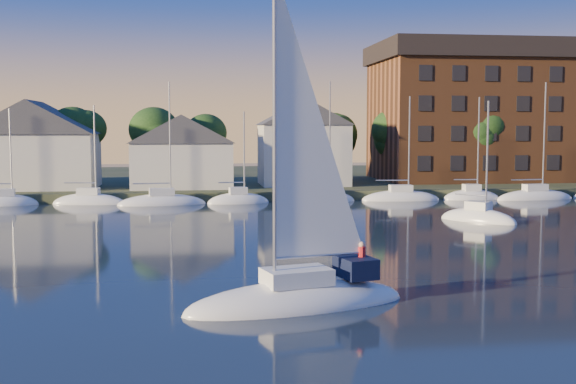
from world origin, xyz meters
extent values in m
plane|color=black|center=(0.00, 0.00, 0.00)|extent=(260.00, 260.00, 0.00)
cube|color=#313C23|center=(0.00, 75.00, 0.00)|extent=(160.00, 50.00, 2.00)
cube|color=brown|center=(0.00, 52.00, 0.00)|extent=(120.00, 3.00, 1.00)
cube|color=silver|center=(-22.00, 58.00, 4.00)|extent=(13.00, 9.00, 6.00)
cube|color=silver|center=(-6.00, 57.00, 3.50)|extent=(11.00, 8.00, 5.00)
cube|color=silver|center=(8.00, 59.00, 4.50)|extent=(10.00, 8.00, 7.00)
cube|color=brown|center=(34.00, 65.00, 8.50)|extent=(30.00, 16.00, 15.00)
cube|color=black|center=(34.00, 65.00, 17.20)|extent=(31.00, 17.00, 2.40)
cylinder|color=#382519|center=(-26.00, 63.00, 2.75)|extent=(0.50, 0.50, 3.50)
sphere|color=#193613|center=(-26.00, 63.00, 7.20)|extent=(5.40, 5.40, 5.40)
cylinder|color=#382519|center=(-18.00, 63.00, 2.75)|extent=(0.50, 0.50, 3.50)
sphere|color=#193613|center=(-18.00, 63.00, 7.20)|extent=(5.40, 5.40, 5.40)
cylinder|color=#382519|center=(-10.00, 63.00, 2.75)|extent=(0.50, 0.50, 3.50)
sphere|color=#193613|center=(-10.00, 63.00, 7.20)|extent=(5.40, 5.40, 5.40)
cylinder|color=#382519|center=(-2.00, 63.00, 2.75)|extent=(0.50, 0.50, 3.50)
sphere|color=#193613|center=(-2.00, 63.00, 7.20)|extent=(5.40, 5.40, 5.40)
cylinder|color=#382519|center=(6.00, 63.00, 2.75)|extent=(0.50, 0.50, 3.50)
sphere|color=#193613|center=(6.00, 63.00, 7.20)|extent=(5.40, 5.40, 5.40)
cylinder|color=#382519|center=(14.00, 63.00, 2.75)|extent=(0.50, 0.50, 3.50)
sphere|color=#193613|center=(14.00, 63.00, 7.20)|extent=(5.40, 5.40, 5.40)
cylinder|color=#382519|center=(22.00, 63.00, 2.75)|extent=(0.50, 0.50, 3.50)
sphere|color=#193613|center=(22.00, 63.00, 7.20)|extent=(5.40, 5.40, 5.40)
cylinder|color=#382519|center=(30.00, 63.00, 2.75)|extent=(0.50, 0.50, 3.50)
sphere|color=#193613|center=(30.00, 63.00, 7.20)|extent=(5.40, 5.40, 5.40)
cylinder|color=#382519|center=(38.00, 63.00, 2.75)|extent=(0.50, 0.50, 3.50)
sphere|color=#193613|center=(38.00, 63.00, 7.20)|extent=(5.40, 5.40, 5.40)
cylinder|color=#A5A8AD|center=(-23.25, 49.00, 5.95)|extent=(0.16, 0.16, 10.00)
ellipsoid|color=white|center=(-16.00, 49.00, 0.00)|extent=(7.50, 2.40, 2.20)
cube|color=white|center=(-16.00, 49.00, 1.30)|extent=(2.10, 1.32, 0.70)
cylinder|color=#A5A8AD|center=(-15.25, 49.00, 5.95)|extent=(0.16, 0.16, 10.00)
cylinder|color=#A5A8AD|center=(-16.82, 49.00, 2.15)|extent=(3.15, 0.12, 0.12)
ellipsoid|color=white|center=(-8.00, 49.00, 0.00)|extent=(7.50, 2.40, 2.20)
cube|color=white|center=(-8.00, 49.00, 1.30)|extent=(2.10, 1.32, 0.70)
cylinder|color=#A5A8AD|center=(-7.25, 49.00, 5.95)|extent=(0.16, 0.16, 10.00)
cylinder|color=#A5A8AD|center=(-8.82, 49.00, 2.15)|extent=(3.15, 0.12, 0.12)
ellipsoid|color=white|center=(0.00, 49.00, 0.00)|extent=(7.50, 2.40, 2.20)
cube|color=white|center=(0.00, 49.00, 1.30)|extent=(2.10, 1.32, 0.70)
cylinder|color=#A5A8AD|center=(0.75, 49.00, 5.95)|extent=(0.16, 0.16, 10.00)
cylinder|color=#A5A8AD|center=(-0.82, 49.00, 2.15)|extent=(3.15, 0.12, 0.12)
ellipsoid|color=white|center=(8.00, 49.00, 0.00)|extent=(7.50, 2.40, 2.20)
cube|color=white|center=(8.00, 49.00, 1.30)|extent=(2.10, 1.32, 0.70)
cylinder|color=#A5A8AD|center=(8.75, 49.00, 5.95)|extent=(0.16, 0.16, 10.00)
cylinder|color=#A5A8AD|center=(7.17, 49.00, 2.15)|extent=(3.15, 0.12, 0.12)
ellipsoid|color=white|center=(16.00, 49.00, 0.00)|extent=(7.50, 2.40, 2.20)
cube|color=white|center=(16.00, 49.00, 1.30)|extent=(2.10, 1.32, 0.70)
cylinder|color=#A5A8AD|center=(16.75, 49.00, 5.95)|extent=(0.16, 0.16, 10.00)
cylinder|color=#A5A8AD|center=(15.18, 49.00, 2.15)|extent=(3.15, 0.12, 0.12)
ellipsoid|color=white|center=(24.00, 49.00, 0.00)|extent=(7.50, 2.40, 2.20)
cube|color=white|center=(24.00, 49.00, 1.30)|extent=(2.10, 1.32, 0.70)
cylinder|color=#A5A8AD|center=(24.75, 49.00, 5.95)|extent=(0.16, 0.16, 10.00)
cylinder|color=#A5A8AD|center=(23.18, 49.00, 2.15)|extent=(3.15, 0.12, 0.12)
ellipsoid|color=white|center=(32.00, 49.00, 0.00)|extent=(7.50, 2.40, 2.20)
cube|color=white|center=(32.00, 49.00, 1.30)|extent=(2.10, 1.32, 0.70)
cylinder|color=#A5A8AD|center=(32.75, 49.00, 5.95)|extent=(0.16, 0.16, 10.00)
cylinder|color=#A5A8AD|center=(31.18, 49.00, 2.15)|extent=(3.15, 0.12, 0.12)
ellipsoid|color=white|center=(-0.45, 5.93, 0.00)|extent=(10.72, 5.75, 2.20)
cube|color=white|center=(-0.45, 5.93, 1.30)|extent=(3.22, 2.47, 0.70)
cylinder|color=#A5A8AD|center=(-1.44, 5.67, 7.76)|extent=(0.16, 0.16, 13.63)
cylinder|color=#A5A8AD|center=(0.64, 6.21, 2.15)|extent=(4.19, 1.19, 0.12)
cube|color=black|center=(2.32, 6.65, 1.50)|extent=(1.85, 2.26, 0.90)
ellipsoid|color=white|center=(18.42, 31.88, 0.00)|extent=(6.08, 6.74, 2.20)
cube|color=white|center=(18.42, 31.88, 1.30)|extent=(2.19, 2.28, 0.70)
cylinder|color=#A5A8AD|center=(18.85, 31.35, 5.40)|extent=(0.16, 0.16, 8.90)
cylinder|color=#A5A8AD|center=(17.95, 32.46, 2.15)|extent=(1.90, 2.29, 0.12)
camera|label=1|loc=(-4.86, -24.47, 7.75)|focal=45.00mm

